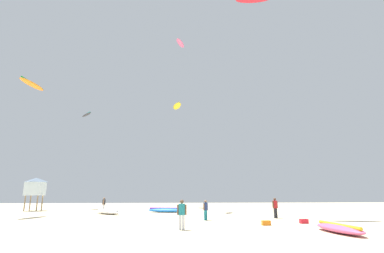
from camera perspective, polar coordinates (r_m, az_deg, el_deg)
The scene contains 15 objects.
ground_plane at distance 12.04m, azimuth 6.81°, elevation -23.06°, with size 120.00×120.00×0.00m, color beige.
person_foreground at distance 18.17m, azimuth -2.03°, elevation -16.49°, with size 0.58×0.40×1.76m.
person_midground at distance 37.84m, azimuth -16.96°, elevation -14.27°, with size 0.38×0.55×1.68m.
person_left at distance 24.69m, azimuth 2.69°, elevation -15.81°, with size 0.43×0.38×1.60m.
person_right at distance 27.74m, azimuth 16.05°, elevation -14.84°, with size 0.55×0.40×1.76m.
kite_grounded_near at distance 33.11m, azimuth -16.25°, elevation -15.84°, with size 3.58×3.86×0.51m.
kite_grounded_mid at distance 35.15m, azimuth -4.90°, elevation -16.06°, with size 4.80×2.47×0.60m.
kite_grounded_far at distance 18.74m, azimuth 26.92°, elevation -17.44°, with size 1.19×4.21×0.50m.
lifeguard_tower at distance 43.43m, azimuth -28.43°, elevation -10.32°, with size 2.30×2.30×4.15m.
cooler_box at distance 23.53m, azimuth 21.15°, elevation -17.00°, with size 0.56×0.36×0.32m, color red.
gear_bag at distance 21.45m, azimuth 14.38°, elevation -17.91°, with size 0.56×0.36×0.32m, color orange.
kite_aloft_0 at distance 51.36m, azimuth -2.97°, elevation 4.04°, with size 1.85×4.22×0.58m.
kite_aloft_1 at distance 36.89m, azimuth -28.96°, elevation 7.28°, with size 1.82×4.03×0.51m.
kite_aloft_2 at distance 49.19m, azimuth -20.03°, elevation 2.22°, with size 2.56×3.13×0.67m.
kite_aloft_3 at distance 44.89m, azimuth -2.32°, elevation 16.08°, with size 1.67×2.86×0.33m.
Camera 1 is at (-2.30, -11.63, 2.09)m, focal length 27.10 mm.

